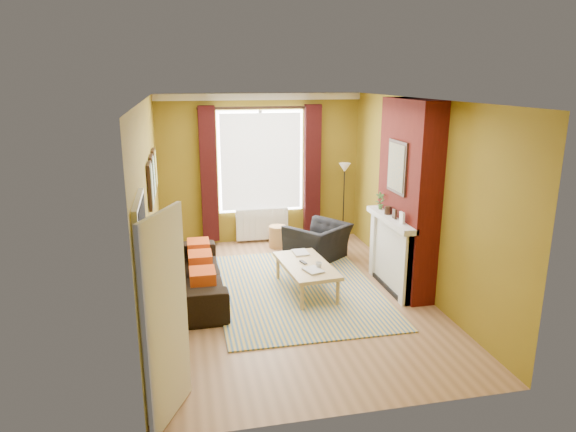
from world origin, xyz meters
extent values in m
plane|color=brown|center=(0.00, 0.00, 0.00)|extent=(5.50, 5.50, 0.00)
cube|color=olive|center=(0.00, 2.75, 1.40)|extent=(3.80, 0.02, 2.80)
cube|color=olive|center=(0.00, -2.75, 1.40)|extent=(3.80, 0.02, 2.80)
cube|color=olive|center=(1.90, 0.00, 1.40)|extent=(0.02, 5.50, 2.80)
cube|color=olive|center=(-1.90, 0.00, 1.40)|extent=(0.02, 5.50, 2.80)
cube|color=white|center=(0.00, 0.00, 2.80)|extent=(3.80, 5.50, 0.01)
cube|color=#4D100B|center=(1.72, 0.00, 1.40)|extent=(0.35, 1.40, 2.80)
cube|color=silver|center=(1.53, 0.00, 0.55)|extent=(0.12, 1.30, 1.10)
cube|color=silver|center=(1.48, 0.00, 1.08)|extent=(0.22, 1.40, 0.08)
cube|color=silver|center=(1.51, -0.58, 0.52)|extent=(0.16, 0.14, 1.04)
cube|color=silver|center=(1.51, 0.58, 0.52)|extent=(0.16, 0.14, 1.04)
cube|color=black|center=(1.56, 0.00, 0.45)|extent=(0.06, 0.80, 0.90)
cube|color=black|center=(1.54, 0.00, 0.03)|extent=(0.20, 1.00, 0.06)
cube|color=silver|center=(1.49, -0.35, 1.20)|extent=(0.03, 0.12, 0.16)
cube|color=black|center=(1.49, -0.10, 1.19)|extent=(0.03, 0.10, 0.14)
cylinder|color=black|center=(1.49, 0.15, 1.18)|extent=(0.10, 0.10, 0.12)
cube|color=black|center=(1.53, 0.00, 1.85)|extent=(0.03, 0.60, 0.75)
cube|color=#B0813B|center=(1.51, 0.00, 1.85)|extent=(0.01, 0.52, 0.66)
cube|color=silver|center=(0.00, 2.71, 2.74)|extent=(3.80, 0.08, 0.12)
cube|color=white|center=(0.00, 2.72, 1.55)|extent=(1.60, 0.04, 1.90)
cube|color=white|center=(0.00, 2.68, 1.55)|extent=(1.50, 0.02, 1.80)
cube|color=silver|center=(0.00, 2.70, 1.55)|extent=(0.06, 0.04, 1.90)
cube|color=#330B0C|center=(-0.98, 2.63, 1.35)|extent=(0.30, 0.16, 2.50)
cube|color=#330B0C|center=(0.98, 2.63, 1.35)|extent=(0.30, 0.16, 2.50)
cylinder|color=black|center=(0.00, 2.63, 2.55)|extent=(2.30, 0.05, 0.05)
cube|color=silver|center=(0.00, 2.65, 0.35)|extent=(1.00, 0.10, 0.60)
cube|color=silver|center=(-0.45, 2.59, 0.35)|extent=(0.04, 0.03, 0.56)
cube|color=silver|center=(-0.34, 2.59, 0.35)|extent=(0.04, 0.03, 0.56)
cube|color=silver|center=(-0.23, 2.59, 0.35)|extent=(0.04, 0.03, 0.56)
cube|color=silver|center=(-0.12, 2.59, 0.35)|extent=(0.04, 0.03, 0.56)
cube|color=silver|center=(-0.01, 2.59, 0.35)|extent=(0.04, 0.03, 0.56)
cube|color=silver|center=(0.10, 2.59, 0.35)|extent=(0.04, 0.03, 0.56)
cube|color=silver|center=(0.21, 2.59, 0.35)|extent=(0.04, 0.03, 0.56)
cube|color=silver|center=(0.32, 2.59, 0.35)|extent=(0.04, 0.03, 0.56)
cube|color=silver|center=(0.43, 2.59, 0.35)|extent=(0.04, 0.03, 0.56)
cube|color=black|center=(-1.87, -0.10, 1.75)|extent=(0.04, 0.44, 0.58)
cube|color=gold|center=(-1.84, -0.10, 1.75)|extent=(0.01, 0.38, 0.52)
cube|color=black|center=(-1.87, 0.55, 1.75)|extent=(0.04, 0.44, 0.58)
cube|color=#339A61|center=(-1.84, 0.55, 1.75)|extent=(0.01, 0.38, 0.52)
cube|color=black|center=(-1.87, 1.20, 1.75)|extent=(0.04, 0.44, 0.58)
cube|color=gold|center=(-1.84, 1.20, 1.75)|extent=(0.01, 0.38, 0.52)
cube|color=silver|center=(-1.88, -2.05, 1.00)|extent=(0.05, 0.94, 2.06)
cube|color=black|center=(-1.85, -2.05, 1.00)|extent=(0.02, 0.80, 1.98)
cube|color=silver|center=(-1.68, -2.41, 1.00)|extent=(0.37, 0.74, 1.98)
imported|color=#427534|center=(1.49, 0.45, 1.26)|extent=(0.14, 0.10, 0.27)
cube|color=#C94210|center=(-1.27, -0.21, 0.51)|extent=(0.34, 0.40, 0.16)
cube|color=#C94210|center=(-1.27, 0.49, 0.51)|extent=(0.34, 0.40, 0.16)
cube|color=#C94210|center=(-1.27, 1.09, 0.51)|extent=(0.34, 0.40, 0.16)
cube|color=#376398|center=(0.13, 0.25, 0.01)|extent=(2.38, 3.29, 0.02)
imported|color=black|center=(-1.42, 0.39, 0.33)|extent=(0.92, 2.29, 0.66)
imported|color=black|center=(0.78, 1.45, 0.32)|extent=(1.29, 1.27, 0.63)
cube|color=tan|center=(0.25, 0.14, 0.41)|extent=(0.77, 1.37, 0.05)
cylinder|color=tan|center=(0.04, -0.47, 0.19)|extent=(0.06, 0.06, 0.38)
cylinder|color=tan|center=(0.56, -0.42, 0.19)|extent=(0.06, 0.06, 0.38)
cylinder|color=tan|center=(-0.07, 0.70, 0.19)|extent=(0.06, 0.06, 0.38)
cylinder|color=tan|center=(0.46, 0.75, 0.19)|extent=(0.06, 0.06, 0.38)
cylinder|color=#A87A48|center=(0.23, 2.26, 0.20)|extent=(0.38, 0.38, 0.41)
cylinder|color=black|center=(1.55, 2.40, 0.01)|extent=(0.24, 0.24, 0.03)
cylinder|color=black|center=(1.55, 2.40, 0.73)|extent=(0.02, 0.02, 1.40)
cone|color=#F5E9C8|center=(1.55, 2.40, 1.43)|extent=(0.24, 0.24, 0.17)
imported|color=#999999|center=(0.17, -0.20, 0.45)|extent=(0.30, 0.35, 0.03)
imported|color=#999999|center=(0.17, 0.61, 0.45)|extent=(0.23, 0.31, 0.02)
imported|color=#999999|center=(0.38, -0.08, 0.48)|extent=(0.10, 0.10, 0.09)
cube|color=#262629|center=(0.22, 0.18, 0.45)|extent=(0.09, 0.17, 0.02)
camera|label=1|loc=(-1.48, -6.72, 3.09)|focal=32.00mm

